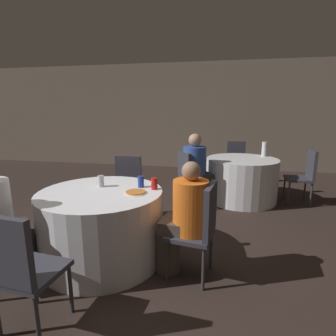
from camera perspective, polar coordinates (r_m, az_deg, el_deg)
name	(u,v)px	position (r m, az deg, el deg)	size (l,w,h in m)	color
ground_plane	(119,258)	(3.02, -10.58, -18.78)	(16.00, 16.00, 0.00)	#332621
wall_back	(183,117)	(7.28, 3.19, 11.11)	(16.00, 0.06, 2.80)	#7A6B5B
table_near	(102,225)	(2.91, -14.08, -11.89)	(1.27, 1.27, 0.74)	silver
table_far	(241,179)	(4.79, 15.62, -2.38)	(1.22, 1.22, 0.74)	silver
chair_near_south	(20,265)	(2.11, -29.60, -17.87)	(0.44, 0.44, 0.92)	#383842
chair_near_north	(127,183)	(3.80, -8.87, -3.15)	(0.43, 0.44, 0.92)	#383842
chair_near_east	(200,224)	(2.45, 7.07, -11.97)	(0.46, 0.46, 0.92)	#383842
chair_far_southwest	(189,175)	(4.21, 4.58, -1.53)	(0.55, 0.55, 0.92)	#383842
chair_far_north	(236,159)	(5.75, 14.58, 1.85)	(0.41, 0.42, 0.92)	#383842
chair_far_east	(305,172)	(4.94, 27.71, -0.87)	(0.41, 0.40, 0.92)	#383842
person_blue_shirt	(198,170)	(4.27, 6.46, -0.37)	(0.50, 0.47, 1.20)	#282828
person_white_shirt	(0,222)	(2.75, -32.74, -9.91)	(0.49, 0.48, 1.18)	#282828
person_orange_shirt	(183,220)	(2.48, 3.20, -11.14)	(0.50, 0.36, 1.12)	#4C4238
pizza_plate_near	(136,192)	(2.66, -7.04, -5.26)	(0.23, 0.23, 0.02)	white
soda_can_blue	(141,182)	(2.84, -5.92, -2.98)	(0.07, 0.07, 0.12)	#1E38A5
soda_can_silver	(101,181)	(2.93, -14.41, -2.79)	(0.07, 0.07, 0.12)	silver
soda_can_red	(154,184)	(2.75, -2.99, -3.42)	(0.07, 0.07, 0.12)	red
bottle_far	(264,149)	(5.06, 20.24, 3.88)	(0.09, 0.09, 0.26)	silver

